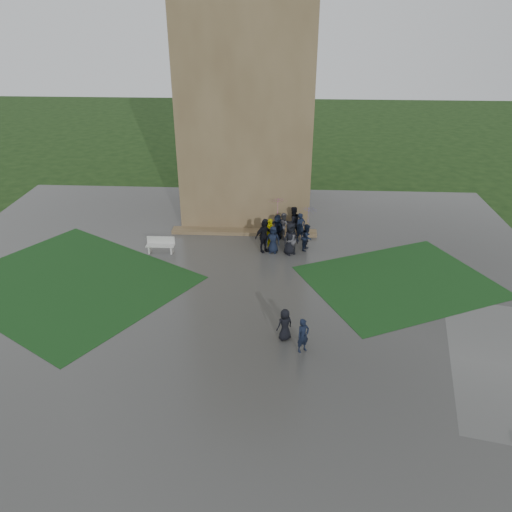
# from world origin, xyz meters

# --- Properties ---
(ground) EXTENTS (120.00, 120.00, 0.00)m
(ground) POSITION_xyz_m (0.00, 0.00, 0.00)
(ground) COLOR black
(plaza) EXTENTS (34.00, 34.00, 0.02)m
(plaza) POSITION_xyz_m (0.00, 2.00, 0.01)
(plaza) COLOR #353533
(plaza) RESTS_ON ground
(lawn_inset_left) EXTENTS (14.10, 13.46, 0.01)m
(lawn_inset_left) POSITION_xyz_m (-8.50, 4.00, 0.03)
(lawn_inset_left) COLOR #123314
(lawn_inset_left) RESTS_ON plaza
(lawn_inset_right) EXTENTS (11.12, 10.15, 0.01)m
(lawn_inset_right) POSITION_xyz_m (8.50, 5.00, 0.03)
(lawn_inset_right) COLOR #123314
(lawn_inset_right) RESTS_ON plaza
(tower) EXTENTS (8.00, 8.00, 18.00)m
(tower) POSITION_xyz_m (0.00, 15.00, 9.00)
(tower) COLOR brown
(tower) RESTS_ON ground
(tower_plinth) EXTENTS (9.00, 0.80, 0.22)m
(tower_plinth) POSITION_xyz_m (0.00, 10.60, 0.13)
(tower_plinth) COLOR brown
(tower_plinth) RESTS_ON plaza
(bench) EXTENTS (1.60, 0.51, 0.93)m
(bench) POSITION_xyz_m (-4.58, 7.70, 0.50)
(bench) COLOR beige
(bench) RESTS_ON plaza
(visitor_cluster) EXTENTS (3.65, 3.36, 2.61)m
(visitor_cluster) POSITION_xyz_m (2.43, 9.00, 1.11)
(visitor_cluster) COLOR black
(visitor_cluster) RESTS_ON plaza
(pedestrian_mid) EXTENTS (0.66, 0.62, 1.52)m
(pedestrian_mid) POSITION_xyz_m (3.30, -1.01, 0.78)
(pedestrian_mid) COLOR black
(pedestrian_mid) RESTS_ON plaza
(pedestrian_near) EXTENTS (0.86, 0.78, 1.45)m
(pedestrian_near) POSITION_xyz_m (2.56, -0.22, 0.75)
(pedestrian_near) COLOR black
(pedestrian_near) RESTS_ON plaza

